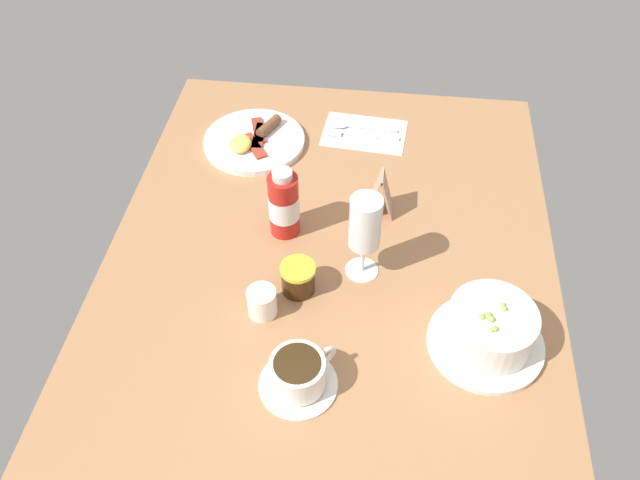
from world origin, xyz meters
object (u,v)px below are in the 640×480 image
object	(u,v)px
porridge_bowl	(489,330)
breakfast_plate	(254,141)
jam_jar	(298,278)
cutlery_setting	(362,132)
wine_glass	(365,226)
sauce_bottle_red	(284,204)
coffee_cup	(298,374)
menu_card	(381,194)
creamer_jug	(262,301)

from	to	relation	value
porridge_bowl	breakfast_plate	world-z (taller)	porridge_bowl
jam_jar	breakfast_plate	xyz separation A→B (cm)	(39.68, 15.69, -2.04)
jam_jar	cutlery_setting	bearing A→B (deg)	-9.85
wine_glass	sauce_bottle_red	distance (cm)	18.40
coffee_cup	jam_jar	distance (cm)	19.39
jam_jar	menu_card	distance (cm)	25.15
cutlery_setting	creamer_jug	bearing A→B (deg)	165.48
porridge_bowl	coffee_cup	xyz separation A→B (cm)	(-11.11, 29.68, -1.19)
creamer_jug	wine_glass	bearing A→B (deg)	-55.33
creamer_jug	wine_glass	xyz separation A→B (cm)	(11.31, -16.36, 8.87)
porridge_bowl	wine_glass	xyz separation A→B (cm)	(13.76, 21.52, 7.30)
porridge_bowl	coffee_cup	distance (cm)	31.72
porridge_bowl	sauce_bottle_red	world-z (taller)	sauce_bottle_red
porridge_bowl	menu_card	xyz separation A→B (cm)	(29.37, 19.21, 0.55)
porridge_bowl	coffee_cup	size ratio (longest dim) A/B	1.53
creamer_jug	jam_jar	world-z (taller)	same
sauce_bottle_red	breakfast_plate	bearing A→B (deg)	23.46
coffee_cup	sauce_bottle_red	distance (cm)	34.43
menu_card	jam_jar	bearing A→B (deg)	148.12
cutlery_setting	jam_jar	distance (cm)	47.28
jam_jar	sauce_bottle_red	bearing A→B (deg)	18.05
jam_jar	sauce_bottle_red	world-z (taller)	sauce_bottle_red
wine_glass	cutlery_setting	bearing A→B (deg)	4.00
porridge_bowl	sauce_bottle_red	size ratio (longest dim) A/B	1.29
coffee_cup	creamer_jug	distance (cm)	15.84
sauce_bottle_red	menu_card	xyz separation A→B (cm)	(7.06, -17.88, -1.96)
cutlery_setting	jam_jar	xyz separation A→B (cm)	(-46.50, 8.07, 2.75)
porridge_bowl	jam_jar	world-z (taller)	porridge_bowl
coffee_cup	breakfast_plate	size ratio (longest dim) A/B	0.56
jam_jar	creamer_jug	bearing A→B (deg)	136.09
wine_glass	menu_card	world-z (taller)	wine_glass
wine_glass	menu_card	xyz separation A→B (cm)	(15.62, -2.32, -6.75)
creamer_jug	sauce_bottle_red	distance (cm)	20.30
porridge_bowl	breakfast_plate	distance (cm)	67.89
creamer_jug	wine_glass	size ratio (longest dim) A/B	0.34
porridge_bowl	creamer_jug	size ratio (longest dim) A/B	3.17
cutlery_setting	breakfast_plate	bearing A→B (deg)	106.02
wine_glass	sauce_bottle_red	bearing A→B (deg)	61.20
cutlery_setting	menu_card	world-z (taller)	menu_card
creamer_jug	cutlery_setting	bearing A→B (deg)	-14.52
wine_glass	jam_jar	distance (cm)	15.04
menu_card	coffee_cup	bearing A→B (deg)	165.49
porridge_bowl	jam_jar	distance (cm)	33.47
coffee_cup	wine_glass	distance (cm)	27.51
wine_glass	menu_card	size ratio (longest dim) A/B	1.79
wine_glass	breakfast_plate	size ratio (longest dim) A/B	0.79
cutlery_setting	sauce_bottle_red	xyz separation A→B (cm)	(-32.27, 12.71, 6.60)
breakfast_plate	porridge_bowl	bearing A→B (deg)	-134.78
wine_glass	jam_jar	world-z (taller)	wine_glass
creamer_jug	coffee_cup	bearing A→B (deg)	-148.83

